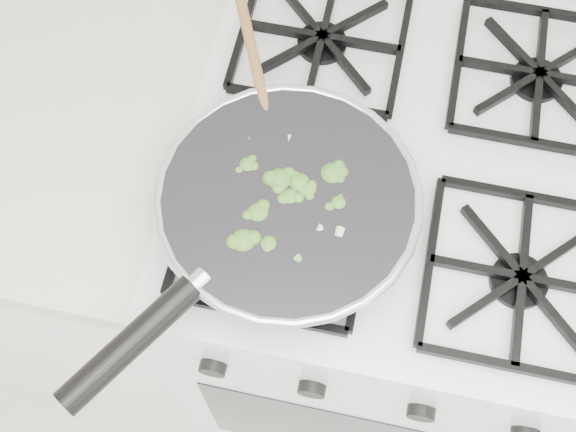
# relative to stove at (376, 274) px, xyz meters

# --- Properties ---
(stove) EXTENTS (0.60, 0.60, 0.92)m
(stove) POSITION_rel_stove_xyz_m (0.00, 0.00, 0.00)
(stove) COLOR silver
(stove) RESTS_ON ground
(skillet) EXTENTS (0.35, 0.58, 0.09)m
(skillet) POSITION_rel_stove_xyz_m (-0.14, -0.14, 0.50)
(skillet) COLOR black
(skillet) RESTS_ON stove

